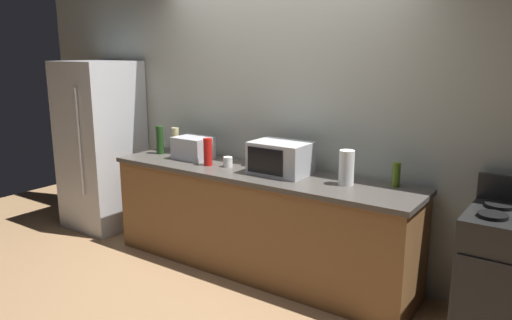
{
  "coord_description": "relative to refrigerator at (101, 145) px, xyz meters",
  "views": [
    {
      "loc": [
        2.31,
        -2.91,
        1.91
      ],
      "look_at": [
        0.0,
        0.4,
        1.0
      ],
      "focal_mm": 34.27,
      "sensor_mm": 36.0,
      "label": 1
    }
  ],
  "objects": [
    {
      "name": "bottle_wine",
      "position": [
        0.85,
        0.05,
        0.14
      ],
      "size": [
        0.08,
        0.08,
        0.28
      ],
      "primitive_type": "cylinder",
      "color": "#1E3F19",
      "rests_on": "counter_run"
    },
    {
      "name": "counter_run",
      "position": [
        2.05,
        0.0,
        -0.45
      ],
      "size": [
        2.84,
        0.64,
        0.9
      ],
      "color": "brown",
      "rests_on": "ground_plane"
    },
    {
      "name": "ground_plane",
      "position": [
        2.05,
        -0.4,
        -0.9
      ],
      "size": [
        8.0,
        8.0,
        0.0
      ],
      "primitive_type": "plane",
      "color": "#93704C"
    },
    {
      "name": "mug_white",
      "position": [
        1.75,
        -0.0,
        0.04
      ],
      "size": [
        0.08,
        0.08,
        0.09
      ],
      "primitive_type": "cylinder",
      "color": "white",
      "rests_on": "counter_run"
    },
    {
      "name": "paper_towel_roll",
      "position": [
        2.86,
        0.05,
        0.13
      ],
      "size": [
        0.12,
        0.12,
        0.27
      ],
      "primitive_type": "cylinder",
      "color": "white",
      "rests_on": "counter_run"
    },
    {
      "name": "bottle_hot_sauce",
      "position": [
        1.57,
        -0.06,
        0.12
      ],
      "size": [
        0.08,
        0.08,
        0.25
      ],
      "primitive_type": "cylinder",
      "color": "red",
      "rests_on": "counter_run"
    },
    {
      "name": "bottle_olive_oil",
      "position": [
        3.19,
        0.21,
        0.09
      ],
      "size": [
        0.06,
        0.06,
        0.19
      ],
      "primitive_type": "cylinder",
      "color": "#4C6B19",
      "rests_on": "counter_run"
    },
    {
      "name": "stove_range",
      "position": [
        4.05,
        0.0,
        -0.44
      ],
      "size": [
        0.6,
        0.61,
        1.08
      ],
      "color": "black",
      "rests_on": "ground_plane"
    },
    {
      "name": "back_wall",
      "position": [
        2.05,
        0.41,
        0.45
      ],
      "size": [
        6.4,
        0.1,
        2.7
      ],
      "primitive_type": "cube",
      "color": "#9EA399",
      "rests_on": "ground_plane"
    },
    {
      "name": "microwave",
      "position": [
        2.26,
        0.05,
        0.13
      ],
      "size": [
        0.48,
        0.35,
        0.27
      ],
      "color": "#B7BABF",
      "rests_on": "counter_run"
    },
    {
      "name": "bottle_dish_soap",
      "position": [
        1.93,
        0.15,
        0.11
      ],
      "size": [
        0.06,
        0.06,
        0.21
      ],
      "primitive_type": "cylinder",
      "color": "orange",
      "rests_on": "counter_run"
    },
    {
      "name": "toaster_oven",
      "position": [
        1.28,
        0.06,
        0.1
      ],
      "size": [
        0.34,
        0.26,
        0.21
      ],
      "primitive_type": "cube",
      "color": "#B7BABF",
      "rests_on": "counter_run"
    },
    {
      "name": "bottle_hand_soap",
      "position": [
        0.97,
        0.15,
        0.13
      ],
      "size": [
        0.08,
        0.08,
        0.26
      ],
      "primitive_type": "cylinder",
      "color": "beige",
      "rests_on": "counter_run"
    },
    {
      "name": "refrigerator",
      "position": [
        0.0,
        0.0,
        0.0
      ],
      "size": [
        0.72,
        0.73,
        1.8
      ],
      "color": "#B7BABF",
      "rests_on": "ground_plane"
    }
  ]
}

